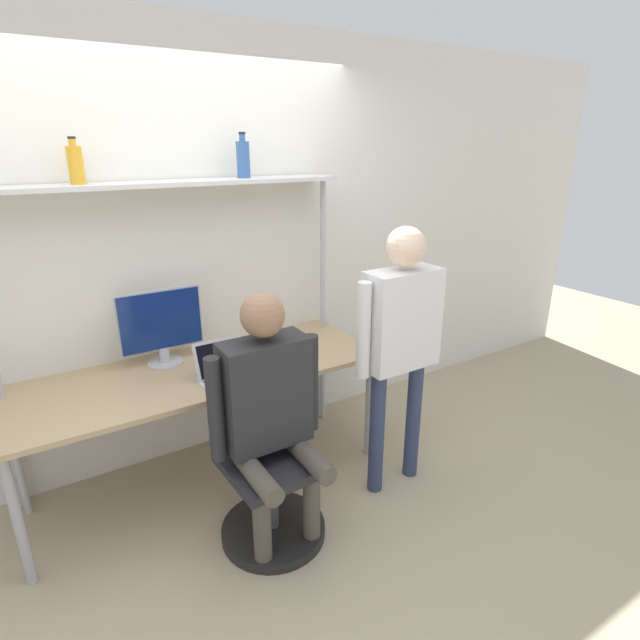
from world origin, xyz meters
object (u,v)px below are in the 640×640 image
object	(u,v)px
laptop	(223,368)
cell_phone	(269,368)
bottle_blue	(243,159)
person_standing	(401,329)
person_seated	(269,403)
monitor	(161,325)
bottle_amber	(76,164)
office_chair	(268,486)

from	to	relation	value
laptop	cell_phone	size ratio (longest dim) A/B	1.97
cell_phone	bottle_blue	bearing A→B (deg)	78.34
person_standing	laptop	bearing A→B (deg)	151.47
cell_phone	person_seated	bearing A→B (deg)	-116.18
cell_phone	person_seated	world-z (taller)	person_seated
bottle_blue	cell_phone	bearing A→B (deg)	-101.66
bottle_blue	person_standing	bearing A→B (deg)	-59.46
monitor	bottle_amber	size ratio (longest dim) A/B	2.15
person_standing	bottle_blue	xyz separation A→B (m)	(-0.52, 0.89, 0.90)
office_chair	person_standing	distance (m)	1.12
laptop	person_standing	world-z (taller)	person_standing
monitor	person_seated	distance (m)	0.93
person_seated	person_standing	distance (m)	0.87
cell_phone	person_seated	distance (m)	0.53
office_chair	bottle_amber	bearing A→B (deg)	124.37
person_seated	office_chair	bearing A→B (deg)	92.39
monitor	bottle_amber	world-z (taller)	bottle_amber
cell_phone	bottle_blue	size ratio (longest dim) A/B	0.58
office_chair	bottle_blue	bearing A→B (deg)	69.41
office_chair	person_seated	world-z (taller)	person_seated
cell_phone	office_chair	bearing A→B (deg)	-118.81
laptop	person_standing	size ratio (longest dim) A/B	0.18
laptop	bottle_blue	bearing A→B (deg)	48.16
monitor	laptop	xyz separation A→B (m)	(0.23, -0.37, -0.19)
monitor	laptop	bearing A→B (deg)	-58.59
person_standing	office_chair	bearing A→B (deg)	178.14
office_chair	person_seated	distance (m)	0.52
monitor	bottle_blue	xyz separation A→B (m)	(0.59, 0.03, 0.93)
office_chair	laptop	bearing A→B (deg)	95.03
person_seated	person_standing	size ratio (longest dim) A/B	0.85
monitor	bottle_blue	bearing A→B (deg)	3.18
laptop	person_standing	bearing A→B (deg)	-28.53
monitor	cell_phone	bearing A→B (deg)	-38.88
person_standing	bottle_amber	xyz separation A→B (m)	(-1.43, 0.89, 0.89)
monitor	person_standing	world-z (taller)	person_standing
person_seated	bottle_blue	bearing A→B (deg)	70.49
laptop	office_chair	xyz separation A→B (m)	(0.04, -0.45, -0.52)
monitor	cell_phone	world-z (taller)	monitor
monitor	bottle_blue	size ratio (longest dim) A/B	1.90
monitor	cell_phone	size ratio (longest dim) A/B	3.29
laptop	person_standing	xyz separation A→B (m)	(0.89, -0.48, 0.21)
cell_phone	bottle_amber	xyz separation A→B (m)	(-0.82, 0.44, 1.16)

